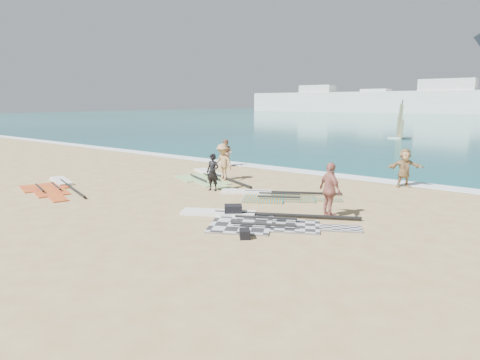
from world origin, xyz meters
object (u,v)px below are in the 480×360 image
Objects in this scene: rig_green at (209,177)px; gear_bag_near at (233,210)px; beachgoer_left at (226,153)px; rig_red at (56,186)px; person_wetsuit at (213,172)px; rig_grey at (252,219)px; gear_bag_far at (245,234)px; beachgoer_right at (405,168)px; beachgoer_back at (330,190)px; beachgoer_mid at (223,162)px; rig_orange at (269,195)px.

gear_bag_near is at bearing -17.70° from rig_green.
beachgoer_left reaches higher than rig_green.
rig_red is 3.27× the size of person_wetsuit.
gear_bag_near is 0.36× the size of person_wetsuit.
rig_grey is 1.13× the size of rig_red.
gear_bag_far is 0.24× the size of beachgoer_right.
rig_red is 10.26m from beachgoer_left.
person_wetsuit reaches higher than rig_green.
beachgoer_back reaches higher than person_wetsuit.
beachgoer_mid is at bearing 166.67° from beachgoer_right.
rig_green is 7.61m from gear_bag_near.
gear_bag_far is at bearing -59.13° from beachgoer_left.
beachgoer_left is at bearing 112.69° from rig_orange.
beachgoer_right reaches higher than gear_bag_near.
rig_green is 13.27× the size of gear_bag_far.
beachgoer_left is (2.64, 9.88, 0.83)m from rig_red.
beachgoer_mid is at bearing 8.86° from beachgoer_back.
gear_bag_near is at bearing -41.47° from beachgoer_mid.
person_wetsuit is at bearing 49.21° from rig_red.
rig_green is 3.94m from beachgoer_left.
beachgoer_right reaches higher than rig_orange.
rig_red is at bearing 158.53° from rig_grey.
rig_red is at bearing -115.78° from beachgoer_left.
rig_green is 9.34× the size of gear_bag_near.
gear_bag_far is (2.43, -5.08, 0.08)m from rig_orange.
beachgoer_back is at bearing -16.78° from person_wetsuit.
rig_grey is at bearing -95.84° from rig_orange.
beachgoer_right is at bearing 46.02° from rig_grey.
rig_red is 8.98× the size of gear_bag_near.
beachgoer_right reaches higher than rig_grey.
rig_red is at bearing -124.09° from beachgoer_mid.
beachgoer_back is at bearing -16.41° from beachgoer_mid.
beachgoer_back is (12.80, 3.33, 0.94)m from rig_red.
beachgoer_back is 7.03m from beachgoer_right.
person_wetsuit is 0.87× the size of beachgoer_back.
rig_grey is at bearing -14.05° from rig_green.
beachgoer_back is at bearing 31.99° from rig_red.
beachgoer_mid is at bearing -63.84° from beachgoer_left.
gear_bag_far is at bearing -40.51° from beachgoer_mid.
gear_bag_near is 1.42× the size of gear_bag_far.
beachgoer_right is (10.80, 0.45, 0.06)m from beachgoer_left.
beachgoer_left is at bearing 105.54° from rig_grey.
rig_green is at bearing -75.53° from beachgoer_left.
beachgoer_mid reaches higher than person_wetsuit.
beachgoer_left is at bearing 130.59° from gear_bag_near.
rig_green reaches higher than rig_red.
person_wetsuit is at bearing 118.42° from rig_grey.
beachgoer_mid is (-4.05, 1.66, 0.92)m from rig_orange.
beachgoer_back is at bearing 35.05° from gear_bag_near.
gear_bag_far is at bearing -138.16° from beachgoer_right.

